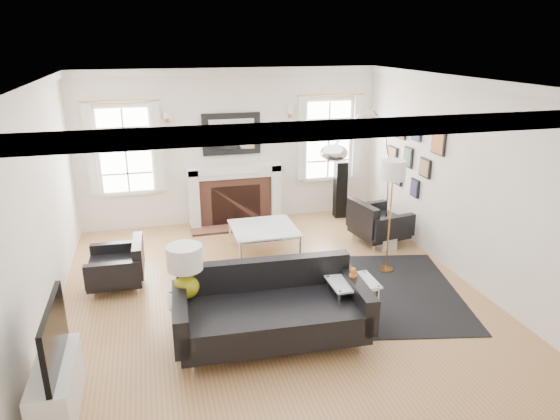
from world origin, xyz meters
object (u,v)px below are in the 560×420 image
object	(u,v)px
coffee_table	(264,229)
gourd_lamp	(185,268)
fireplace	(235,195)
armchair_right	(377,223)
armchair_left	(120,267)
arc_floor_lamp	(364,183)
sofa	(271,310)

from	to	relation	value
coffee_table	gourd_lamp	bearing A→B (deg)	-124.07
fireplace	armchair_right	xyz separation A→B (m)	(2.14, -1.51, -0.21)
fireplace	armchair_right	distance (m)	2.62
armchair_right	coffee_table	size ratio (longest dim) A/B	1.00
armchair_left	arc_floor_lamp	distance (m)	3.62
armchair_right	arc_floor_lamp	size ratio (longest dim) A/B	0.42
fireplace	gourd_lamp	bearing A→B (deg)	-108.46
sofa	arc_floor_lamp	bearing A→B (deg)	40.99
sofa	gourd_lamp	world-z (taller)	gourd_lamp
armchair_left	gourd_lamp	size ratio (longest dim) A/B	1.31
sofa	coffee_table	distance (m)	2.42
fireplace	sofa	world-z (taller)	fireplace
coffee_table	arc_floor_lamp	xyz separation A→B (m)	(1.29, -0.84, 0.90)
armchair_right	gourd_lamp	distance (m)	3.90
fireplace	gourd_lamp	distance (m)	3.71
armchair_right	gourd_lamp	size ratio (longest dim) A/B	1.58
coffee_table	arc_floor_lamp	distance (m)	1.78
armchair_left	fireplace	bearing A→B (deg)	46.46
armchair_right	gourd_lamp	bearing A→B (deg)	-148.82
armchair_left	arc_floor_lamp	size ratio (longest dim) A/B	0.34
sofa	coffee_table	bearing A→B (deg)	78.73
fireplace	armchair_left	xyz separation A→B (m)	(-1.98, -2.08, -0.24)
fireplace	arc_floor_lamp	xyz separation A→B (m)	(1.49, -2.32, 0.77)
armchair_right	arc_floor_lamp	distance (m)	1.43
sofa	gourd_lamp	bearing A→B (deg)	158.73
sofa	gourd_lamp	size ratio (longest dim) A/B	3.44
gourd_lamp	arc_floor_lamp	xyz separation A→B (m)	(2.66, 1.19, 0.47)
sofa	armchair_left	size ratio (longest dim) A/B	2.63
sofa	armchair_right	xyz separation A→B (m)	(2.42, 2.35, -0.05)
armchair_left	arc_floor_lamp	bearing A→B (deg)	-3.93
armchair_right	fireplace	bearing A→B (deg)	144.88
sofa	arc_floor_lamp	size ratio (longest dim) A/B	0.90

